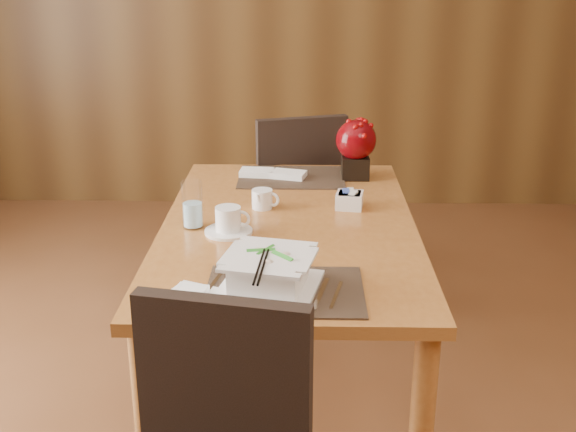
{
  "coord_description": "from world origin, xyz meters",
  "views": [
    {
      "loc": [
        0.05,
        -1.8,
        1.66
      ],
      "look_at": [
        0.0,
        0.35,
        0.87
      ],
      "focal_mm": 45.0,
      "sensor_mm": 36.0,
      "label": 1
    }
  ],
  "objects_px": {
    "dining_table": "(289,248)",
    "creamer_jug": "(262,199)",
    "coffee_cup": "(228,222)",
    "sugar_caddy": "(349,200)",
    "far_chair": "(295,197)",
    "soup_setting": "(269,273)",
    "bread_plate": "(191,295)",
    "water_glass": "(192,205)",
    "berry_decor": "(356,145)"
  },
  "relations": [
    {
      "from": "sugar_caddy",
      "to": "bread_plate",
      "type": "distance_m",
      "value": 0.9
    },
    {
      "from": "soup_setting",
      "to": "creamer_jug",
      "type": "relative_size",
      "value": 3.21
    },
    {
      "from": "sugar_caddy",
      "to": "bread_plate",
      "type": "bearing_deg",
      "value": -122.76
    },
    {
      "from": "soup_setting",
      "to": "far_chair",
      "type": "relative_size",
      "value": 0.34
    },
    {
      "from": "soup_setting",
      "to": "bread_plate",
      "type": "distance_m",
      "value": 0.23
    },
    {
      "from": "berry_decor",
      "to": "far_chair",
      "type": "distance_m",
      "value": 0.57
    },
    {
      "from": "water_glass",
      "to": "soup_setting",
      "type": "bearing_deg",
      "value": -59.79
    },
    {
      "from": "coffee_cup",
      "to": "creamer_jug",
      "type": "height_order",
      "value": "coffee_cup"
    },
    {
      "from": "sugar_caddy",
      "to": "far_chair",
      "type": "bearing_deg",
      "value": 106.22
    },
    {
      "from": "coffee_cup",
      "to": "water_glass",
      "type": "height_order",
      "value": "water_glass"
    },
    {
      "from": "dining_table",
      "to": "bread_plate",
      "type": "distance_m",
      "value": 0.65
    },
    {
      "from": "dining_table",
      "to": "creamer_jug",
      "type": "relative_size",
      "value": 14.97
    },
    {
      "from": "dining_table",
      "to": "far_chair",
      "type": "relative_size",
      "value": 1.57
    },
    {
      "from": "berry_decor",
      "to": "bread_plate",
      "type": "xyz_separation_m",
      "value": [
        -0.53,
        -1.14,
        -0.14
      ]
    },
    {
      "from": "coffee_cup",
      "to": "berry_decor",
      "type": "bearing_deg",
      "value": 53.89
    },
    {
      "from": "water_glass",
      "to": "berry_decor",
      "type": "xyz_separation_m",
      "value": [
        0.61,
        0.6,
        0.06
      ]
    },
    {
      "from": "soup_setting",
      "to": "sugar_caddy",
      "type": "distance_m",
      "value": 0.77
    },
    {
      "from": "soup_setting",
      "to": "creamer_jug",
      "type": "bearing_deg",
      "value": 106.88
    },
    {
      "from": "dining_table",
      "to": "berry_decor",
      "type": "distance_m",
      "value": 0.66
    },
    {
      "from": "dining_table",
      "to": "water_glass",
      "type": "height_order",
      "value": "water_glass"
    },
    {
      "from": "soup_setting",
      "to": "coffee_cup",
      "type": "bearing_deg",
      "value": 121.92
    },
    {
      "from": "dining_table",
      "to": "coffee_cup",
      "type": "height_order",
      "value": "coffee_cup"
    },
    {
      "from": "soup_setting",
      "to": "berry_decor",
      "type": "xyz_separation_m",
      "value": [
        0.32,
        1.1,
        0.09
      ]
    },
    {
      "from": "bread_plate",
      "to": "far_chair",
      "type": "bearing_deg",
      "value": 79.69
    },
    {
      "from": "coffee_cup",
      "to": "berry_decor",
      "type": "relative_size",
      "value": 0.66
    },
    {
      "from": "water_glass",
      "to": "creamer_jug",
      "type": "height_order",
      "value": "water_glass"
    },
    {
      "from": "sugar_caddy",
      "to": "far_chair",
      "type": "relative_size",
      "value": 0.1
    },
    {
      "from": "water_glass",
      "to": "sugar_caddy",
      "type": "bearing_deg",
      "value": 21.33
    },
    {
      "from": "creamer_jug",
      "to": "coffee_cup",
      "type": "bearing_deg",
      "value": -90.73
    },
    {
      "from": "coffee_cup",
      "to": "berry_decor",
      "type": "height_order",
      "value": "berry_decor"
    },
    {
      "from": "dining_table",
      "to": "water_glass",
      "type": "xyz_separation_m",
      "value": [
        -0.33,
        -0.04,
        0.18
      ]
    },
    {
      "from": "dining_table",
      "to": "coffee_cup",
      "type": "xyz_separation_m",
      "value": [
        -0.21,
        -0.1,
        0.14
      ]
    },
    {
      "from": "dining_table",
      "to": "far_chair",
      "type": "xyz_separation_m",
      "value": [
        0.01,
        0.91,
        -0.11
      ]
    },
    {
      "from": "soup_setting",
      "to": "bread_plate",
      "type": "xyz_separation_m",
      "value": [
        -0.22,
        -0.04,
        -0.05
      ]
    },
    {
      "from": "soup_setting",
      "to": "berry_decor",
      "type": "distance_m",
      "value": 1.15
    },
    {
      "from": "dining_table",
      "to": "berry_decor",
      "type": "relative_size",
      "value": 5.94
    },
    {
      "from": "soup_setting",
      "to": "water_glass",
      "type": "height_order",
      "value": "water_glass"
    },
    {
      "from": "soup_setting",
      "to": "bread_plate",
      "type": "bearing_deg",
      "value": -157.11
    },
    {
      "from": "water_glass",
      "to": "sugar_caddy",
      "type": "xyz_separation_m",
      "value": [
        0.56,
        0.22,
        -0.05
      ]
    },
    {
      "from": "creamer_jug",
      "to": "water_glass",
      "type": "bearing_deg",
      "value": -117.35
    },
    {
      "from": "soup_setting",
      "to": "bread_plate",
      "type": "relative_size",
      "value": 2.41
    },
    {
      "from": "dining_table",
      "to": "coffee_cup",
      "type": "distance_m",
      "value": 0.27
    },
    {
      "from": "coffee_cup",
      "to": "far_chair",
      "type": "height_order",
      "value": "far_chair"
    },
    {
      "from": "water_glass",
      "to": "bread_plate",
      "type": "relative_size",
      "value": 1.26
    },
    {
      "from": "far_chair",
      "to": "water_glass",
      "type": "bearing_deg",
      "value": 53.25
    },
    {
      "from": "dining_table",
      "to": "soup_setting",
      "type": "relative_size",
      "value": 4.66
    },
    {
      "from": "coffee_cup",
      "to": "berry_decor",
      "type": "distance_m",
      "value": 0.82
    },
    {
      "from": "water_glass",
      "to": "coffee_cup",
      "type": "bearing_deg",
      "value": -21.85
    },
    {
      "from": "water_glass",
      "to": "creamer_jug",
      "type": "bearing_deg",
      "value": 41.85
    },
    {
      "from": "dining_table",
      "to": "coffee_cup",
      "type": "bearing_deg",
      "value": -154.91
    }
  ]
}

